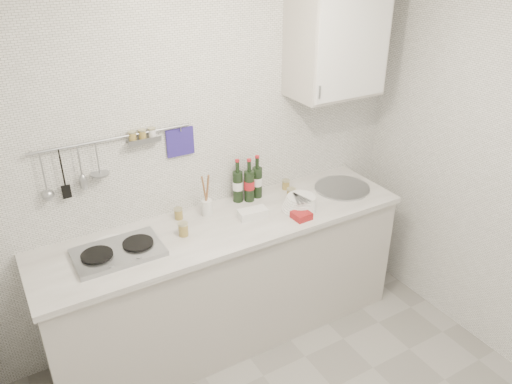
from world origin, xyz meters
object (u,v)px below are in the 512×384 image
(wall_cabinet, at_px, (337,41))
(plate_stack_sink, at_px, (300,203))
(plate_stack_hob, at_px, (113,248))
(utensil_crock, at_px, (207,206))
(wine_bottles, at_px, (248,179))

(wall_cabinet, xyz_separation_m, plate_stack_sink, (-0.39, -0.21, -0.99))
(plate_stack_sink, bearing_deg, plate_stack_hob, 173.11)
(wall_cabinet, distance_m, plate_stack_hob, 1.91)
(wall_cabinet, relative_size, utensil_crock, 2.37)
(wall_cabinet, relative_size, plate_stack_sink, 2.85)
(utensil_crock, bearing_deg, plate_stack_hob, -171.82)
(plate_stack_sink, bearing_deg, wine_bottles, 127.97)
(plate_stack_hob, xyz_separation_m, wine_bottles, (1.00, 0.15, 0.14))
(plate_stack_sink, xyz_separation_m, utensil_crock, (-0.57, 0.24, 0.03))
(wall_cabinet, xyz_separation_m, wine_bottles, (-0.62, 0.09, -0.87))
(utensil_crock, bearing_deg, wine_bottles, 8.88)
(wall_cabinet, bearing_deg, wine_bottles, 172.03)
(wall_cabinet, height_order, plate_stack_sink, wall_cabinet)
(wall_cabinet, distance_m, utensil_crock, 1.36)
(plate_stack_sink, bearing_deg, wall_cabinet, 28.36)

